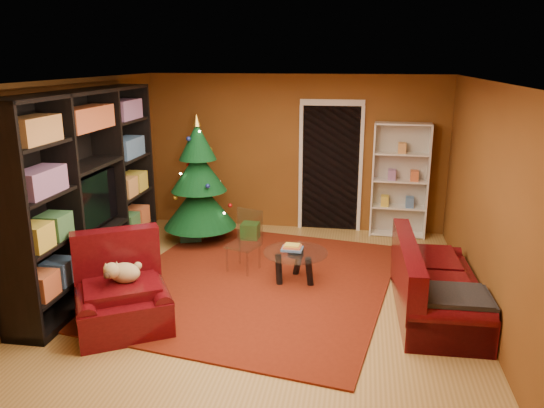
% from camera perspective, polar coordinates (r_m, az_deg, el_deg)
% --- Properties ---
extents(floor, '(5.00, 5.50, 0.05)m').
position_cam_1_polar(floor, '(6.75, -0.57, -9.73)').
color(floor, '#A27F41').
rests_on(floor, ground).
extents(ceiling, '(5.00, 5.50, 0.05)m').
position_cam_1_polar(ceiling, '(6.12, -0.64, 13.36)').
color(ceiling, silver).
rests_on(ceiling, wall_back).
extents(wall_back, '(5.00, 0.05, 2.60)m').
position_cam_1_polar(wall_back, '(8.99, 2.53, 5.52)').
color(wall_back, brown).
rests_on(wall_back, ground).
extents(wall_left, '(0.05, 5.50, 2.60)m').
position_cam_1_polar(wall_left, '(7.18, -20.86, 1.98)').
color(wall_left, brown).
rests_on(wall_left, ground).
extents(wall_right, '(0.05, 5.50, 2.60)m').
position_cam_1_polar(wall_right, '(6.38, 22.33, 0.22)').
color(wall_right, brown).
rests_on(wall_right, ground).
extents(doorway, '(1.06, 0.60, 2.16)m').
position_cam_1_polar(doorway, '(8.94, 6.30, 3.76)').
color(doorway, black).
rests_on(doorway, floor).
extents(rug, '(3.94, 4.40, 0.02)m').
position_cam_1_polar(rug, '(7.03, -1.85, -8.35)').
color(rug, maroon).
rests_on(rug, floor).
extents(media_unit, '(0.54, 3.23, 2.48)m').
position_cam_1_polar(media_unit, '(7.04, -19.22, 1.35)').
color(media_unit, black).
rests_on(media_unit, floor).
extents(christmas_tree, '(1.24, 1.24, 2.04)m').
position_cam_1_polar(christmas_tree, '(8.37, -7.88, 2.48)').
color(christmas_tree, '#083919').
rests_on(christmas_tree, floor).
extents(gift_box_teal, '(0.43, 0.43, 0.33)m').
position_cam_1_polar(gift_box_teal, '(8.62, -8.79, -2.86)').
color(gift_box_teal, teal).
rests_on(gift_box_teal, floor).
extents(gift_box_green, '(0.28, 0.28, 0.28)m').
position_cam_1_polar(gift_box_green, '(8.58, -2.35, -2.96)').
color(gift_box_green, '#247626').
rests_on(gift_box_green, floor).
extents(white_bookshelf, '(0.90, 0.36, 1.91)m').
position_cam_1_polar(white_bookshelf, '(8.82, 13.59, 2.45)').
color(white_bookshelf, white).
rests_on(white_bookshelf, floor).
extents(armchair, '(1.43, 1.43, 0.82)m').
position_cam_1_polar(armchair, '(6.01, -15.84, -9.13)').
color(armchair, '#40060B').
rests_on(armchair, rug).
extents(dog, '(0.50, 0.46, 0.27)m').
position_cam_1_polar(dog, '(5.98, -15.55, -7.15)').
color(dog, '#CCBA89').
rests_on(dog, armchair).
extents(sofa, '(0.93, 1.98, 0.84)m').
position_cam_1_polar(sofa, '(6.40, 17.41, -7.61)').
color(sofa, '#40060B').
rests_on(sofa, rug).
extents(coffee_table, '(0.87, 0.87, 0.52)m').
position_cam_1_polar(coffee_table, '(6.96, 2.54, -6.74)').
color(coffee_table, gray).
rests_on(coffee_table, rug).
extents(acrylic_chair, '(0.52, 0.54, 0.77)m').
position_cam_1_polar(acrylic_chair, '(7.24, -3.11, -4.45)').
color(acrylic_chair, '#66605B').
rests_on(acrylic_chair, rug).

